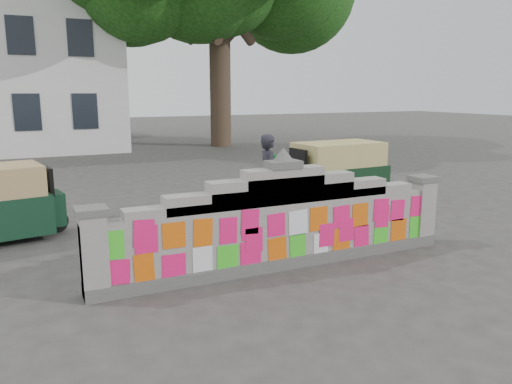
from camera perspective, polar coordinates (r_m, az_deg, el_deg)
ground at (r=8.52m, az=3.01°, el=-8.48°), size 100.00×100.00×0.00m
parapet_wall at (r=8.29m, az=3.08°, el=-3.62°), size 6.48×0.44×2.01m
cyclist_bike at (r=10.89m, az=1.45°, el=-1.19°), size 2.05×0.97×1.04m
cyclist_rider at (r=10.82m, az=1.46°, el=0.67°), size 0.51×0.70×1.75m
pedestrian at (r=10.97m, az=1.97°, el=0.31°), size 0.74×0.87×1.56m
rickshaw_right at (r=13.35m, az=9.11°, el=2.35°), size 2.90×1.46×1.58m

